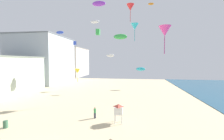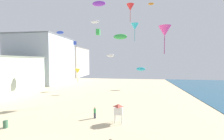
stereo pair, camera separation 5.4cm
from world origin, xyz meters
name	(u,v)px [view 1 (the left image)]	position (x,y,z in m)	size (l,w,h in m)	color
boardwalk_hotel_mid	(43,59)	(-26.49, 45.86, 8.85)	(17.40, 22.31, 17.68)	#ADB7C1
boardwalk_hotel_far	(69,62)	(-26.49, 69.93, 7.56)	(17.24, 21.48, 15.10)	silver
kite_flyer	(95,112)	(3.18, 10.29, 0.92)	(0.34, 0.34, 1.64)	#383D4C
lifeguard_stand	(119,109)	(6.74, 9.10, 1.84)	(1.10, 1.10, 2.55)	white
beach_trash_bin	(6,124)	(-7.07, 5.58, 0.45)	(0.56, 0.56, 0.90)	#3D6B4C
kite_green_parafoil	(120,37)	(6.52, 14.57, 12.35)	(2.26, 0.63, 0.88)	green
kite_white_parafoil	(95,22)	(0.76, 20.52, 16.46)	(1.79, 0.50, 0.69)	white
kite_red_delta	(130,7)	(8.20, 10.63, 15.70)	(1.06, 1.06, 2.42)	red
kite_magenta_delta	(165,31)	(12.82, 10.49, 12.35)	(1.66, 1.66, 3.78)	#DB3D9E
kite_orange_parafoil	(151,4)	(12.94, 29.18, 22.53)	(1.42, 0.39, 0.55)	orange
kite_yellow_delta	(77,71)	(-7.23, 31.46, 5.40)	(1.69, 1.69, 3.83)	yellow
kite_cyan_delta	(135,27)	(8.93, 24.71, 16.08)	(1.75, 1.75, 3.97)	#2DB7CC
kite_blue_parafoil	(60,32)	(-6.84, 20.25, 14.37)	(1.63, 0.45, 0.63)	blue
kite_white_parafoil_2	(110,55)	(2.39, 31.51, 9.84)	(2.16, 0.60, 0.84)	white
kite_green_box	(98,32)	(-1.14, 31.51, 16.35)	(1.03, 1.03, 1.62)	green
kite_purple_parafoil	(99,4)	(1.53, 20.78, 20.15)	(2.81, 0.78, 1.09)	purple
kite_blue_box	(75,43)	(-6.55, 28.00, 13.00)	(0.61, 0.61, 0.96)	blue
kite_cyan_parafoil	(141,69)	(10.95, 36.57, 5.83)	(2.75, 0.76, 1.07)	#2DB7CC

